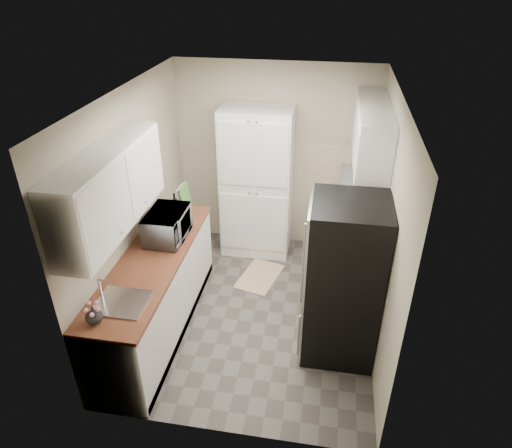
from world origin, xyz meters
name	(u,v)px	position (x,y,z in m)	size (l,w,h in m)	color
ground	(255,310)	(0.00, 0.00, 0.00)	(3.20, 3.20, 0.00)	#56514C
room_shell	(253,184)	(-0.02, -0.01, 1.63)	(2.64, 3.24, 2.52)	#BFB59A
pantry_cabinet	(257,184)	(-0.20, 1.32, 1.00)	(0.90, 0.55, 2.00)	white
base_cabinet_left	(157,295)	(-0.99, -0.43, 0.44)	(0.60, 2.30, 0.88)	white
countertop_left	(152,259)	(-0.99, -0.43, 0.90)	(0.63, 2.33, 0.04)	brown
base_cabinet_right	(345,233)	(0.99, 1.19, 0.44)	(0.60, 0.80, 0.88)	white
countertop_right	(348,202)	(0.99, 1.19, 0.90)	(0.63, 0.83, 0.04)	brown
electric_range	(344,265)	(0.97, 0.39, 0.48)	(0.71, 0.78, 1.13)	#B7B7BC
refrigerator	(343,281)	(0.94, -0.41, 0.85)	(0.70, 0.72, 1.70)	#B7B7BC
microwave	(167,225)	(-0.94, -0.04, 1.08)	(0.57, 0.39, 0.32)	#B7B6BB
wine_bottle	(175,206)	(-1.01, 0.43, 1.06)	(0.07, 0.07, 0.27)	black
flower_vase	(94,315)	(-1.11, -1.41, 0.99)	(0.14, 0.14, 0.15)	silver
cutting_board	(185,198)	(-0.94, 0.60, 1.08)	(0.02, 0.26, 0.33)	#488D3E
toaster_oven	(357,188)	(1.09, 1.34, 1.03)	(0.30, 0.38, 0.22)	silver
fruit_basket	(358,176)	(1.08, 1.32, 1.20)	(0.28, 0.28, 0.12)	orange
kitchen_mat	(260,276)	(-0.05, 0.65, 0.01)	(0.43, 0.69, 0.01)	#D7B189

